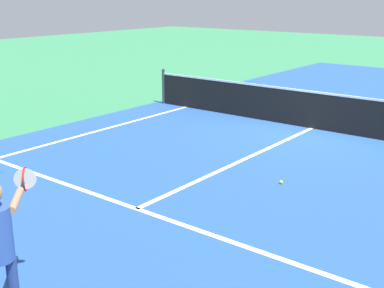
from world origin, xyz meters
name	(u,v)px	position (x,y,z in m)	size (l,w,h in m)	color
ground_plane	(312,128)	(0.00, 0.00, 0.00)	(60.00, 60.00, 0.00)	#337F51
court_surface_inbounds	(312,128)	(0.00, 0.00, 0.00)	(10.62, 24.40, 0.00)	#234C93
line_sideline_left	(13,154)	(-4.11, -5.95, 0.00)	(0.10, 11.89, 0.01)	white
line_service_near	(137,209)	(0.00, -6.40, 0.00)	(8.22, 0.10, 0.01)	white
line_center_service	(244,159)	(0.00, -3.20, 0.00)	(0.10, 6.40, 0.01)	white
net	(313,109)	(0.00, 0.00, 0.49)	(10.10, 0.09, 1.07)	#33383D
tennis_ball_mid_court	(281,182)	(1.28, -3.98, 0.03)	(0.07, 0.07, 0.07)	#CCE033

